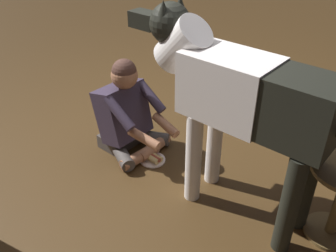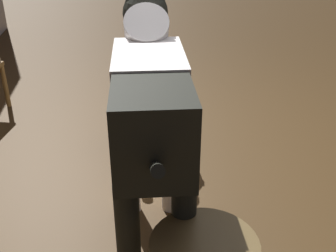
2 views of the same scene
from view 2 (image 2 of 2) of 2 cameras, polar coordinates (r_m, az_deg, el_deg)
ground_plane at (r=3.26m, az=3.75°, el=-3.66°), size 15.08×15.08×0.00m
person_sitting_on_floor at (r=3.16m, az=-3.02°, el=2.15°), size 0.68×0.58×0.81m
large_dog at (r=2.05m, az=-2.56°, el=3.46°), size 1.63×0.39×1.33m
hot_dog_on_plate at (r=3.07m, az=-2.73°, el=-5.18°), size 0.21×0.21×0.06m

